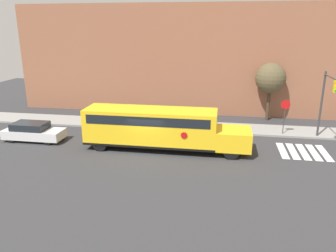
% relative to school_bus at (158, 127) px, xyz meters
% --- Properties ---
extents(ground_plane, '(60.00, 60.00, 0.00)m').
position_rel_school_bus_xyz_m(ground_plane, '(-0.62, -0.87, -1.67)').
color(ground_plane, '#333335').
extents(sidewalk_strip, '(44.00, 3.00, 0.15)m').
position_rel_school_bus_xyz_m(sidewalk_strip, '(-0.62, 5.63, -1.60)').
color(sidewalk_strip, gray).
rests_on(sidewalk_strip, ground).
extents(building_backdrop, '(32.00, 4.00, 10.62)m').
position_rel_school_bus_xyz_m(building_backdrop, '(-0.62, 12.13, 3.64)').
color(building_backdrop, '#935B42').
rests_on(building_backdrop, ground).
extents(crosswalk_stripes, '(3.30, 3.20, 0.01)m').
position_rel_school_bus_xyz_m(crosswalk_stripes, '(10.20, 1.13, -1.67)').
color(crosswalk_stripes, white).
rests_on(crosswalk_stripes, ground).
extents(school_bus, '(11.64, 2.57, 2.91)m').
position_rel_school_bus_xyz_m(school_bus, '(0.00, 0.00, 0.00)').
color(school_bus, yellow).
rests_on(school_bus, ground).
extents(parked_car, '(4.58, 1.79, 1.42)m').
position_rel_school_bus_xyz_m(parked_car, '(-9.85, 0.17, -0.96)').
color(parked_car, silver).
rests_on(parked_car, ground).
extents(stop_sign, '(0.72, 0.10, 2.92)m').
position_rel_school_bus_xyz_m(stop_sign, '(9.34, 4.68, 0.26)').
color(stop_sign, '#38383A').
rests_on(stop_sign, ground).
extents(traffic_light, '(0.28, 2.91, 5.25)m').
position_rel_school_bus_xyz_m(traffic_light, '(11.96, 3.70, 1.79)').
color(traffic_light, '#38383A').
rests_on(traffic_light, ground).
extents(tree_near_sidewalk, '(2.76, 2.76, 5.34)m').
position_rel_school_bus_xyz_m(tree_near_sidewalk, '(8.63, 9.20, 2.26)').
color(tree_near_sidewalk, '#423323').
rests_on(tree_near_sidewalk, ground).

